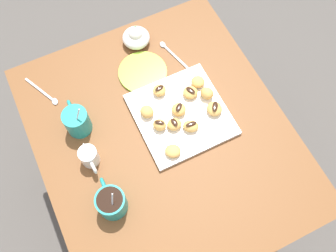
{
  "coord_description": "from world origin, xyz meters",
  "views": [
    {
      "loc": [
        -0.44,
        0.2,
        1.89
      ],
      "look_at": [
        0.02,
        -0.03,
        0.74
      ],
      "focal_mm": 39.98,
      "sensor_mm": 36.0,
      "label": 1
    }
  ],
  "objects_px": {
    "beignet_2": "(161,124)",
    "ice_cream_bowl": "(136,37)",
    "beignet_0": "(190,93)",
    "pastry_plate_square": "(181,115)",
    "coffee_mug_teal_right": "(77,121)",
    "dining_table": "(163,149)",
    "beignet_6": "(198,82)",
    "cream_pitcher_white": "(89,156)",
    "beignet_8": "(215,110)",
    "beignet_3": "(147,112)",
    "coffee_mug_teal_left": "(111,202)",
    "beignet_5": "(207,93)",
    "beignet_1": "(191,126)",
    "saucer_lime_left": "(143,72)",
    "beignet_7": "(159,90)",
    "beignet_10": "(174,124)",
    "beignet_9": "(179,110)",
    "beignet_4": "(172,152)"
  },
  "relations": [
    {
      "from": "beignet_2",
      "to": "beignet_6",
      "type": "height_order",
      "value": "beignet_2"
    },
    {
      "from": "beignet_2",
      "to": "beignet_3",
      "type": "distance_m",
      "value": 0.07
    },
    {
      "from": "saucer_lime_left",
      "to": "beignet_7",
      "type": "height_order",
      "value": "beignet_7"
    },
    {
      "from": "coffee_mug_teal_left",
      "to": "beignet_1",
      "type": "relative_size",
      "value": 2.64
    },
    {
      "from": "saucer_lime_left",
      "to": "beignet_6",
      "type": "bearing_deg",
      "value": -131.57
    },
    {
      "from": "beignet_0",
      "to": "ice_cream_bowl",
      "type": "bearing_deg",
      "value": 14.11
    },
    {
      "from": "dining_table",
      "to": "saucer_lime_left",
      "type": "height_order",
      "value": "saucer_lime_left"
    },
    {
      "from": "pastry_plate_square",
      "to": "beignet_5",
      "type": "height_order",
      "value": "beignet_5"
    },
    {
      "from": "cream_pitcher_white",
      "to": "pastry_plate_square",
      "type": "bearing_deg",
      "value": -86.89
    },
    {
      "from": "dining_table",
      "to": "beignet_6",
      "type": "distance_m",
      "value": 0.28
    },
    {
      "from": "dining_table",
      "to": "beignet_3",
      "type": "relative_size",
      "value": 20.06
    },
    {
      "from": "saucer_lime_left",
      "to": "coffee_mug_teal_right",
      "type": "bearing_deg",
      "value": 110.14
    },
    {
      "from": "coffee_mug_teal_left",
      "to": "beignet_6",
      "type": "relative_size",
      "value": 2.91
    },
    {
      "from": "beignet_8",
      "to": "dining_table",
      "type": "bearing_deg",
      "value": 88.76
    },
    {
      "from": "beignet_5",
      "to": "beignet_10",
      "type": "xyz_separation_m",
      "value": [
        -0.05,
        0.15,
        -0.0
      ]
    },
    {
      "from": "ice_cream_bowl",
      "to": "beignet_3",
      "type": "xyz_separation_m",
      "value": [
        -0.3,
        0.09,
        0.0
      ]
    },
    {
      "from": "saucer_lime_left",
      "to": "beignet_2",
      "type": "relative_size",
      "value": 3.88
    },
    {
      "from": "beignet_2",
      "to": "beignet_8",
      "type": "relative_size",
      "value": 0.82
    },
    {
      "from": "beignet_3",
      "to": "beignet_5",
      "type": "relative_size",
      "value": 1.03
    },
    {
      "from": "saucer_lime_left",
      "to": "beignet_3",
      "type": "relative_size",
      "value": 3.67
    },
    {
      "from": "beignet_3",
      "to": "beignet_10",
      "type": "height_order",
      "value": "beignet_3"
    },
    {
      "from": "beignet_1",
      "to": "beignet_2",
      "type": "xyz_separation_m",
      "value": [
        0.05,
        0.09,
        0.0
      ]
    },
    {
      "from": "ice_cream_bowl",
      "to": "beignet_0",
      "type": "relative_size",
      "value": 1.97
    },
    {
      "from": "dining_table",
      "to": "beignet_5",
      "type": "distance_m",
      "value": 0.27
    },
    {
      "from": "cream_pitcher_white",
      "to": "beignet_5",
      "type": "xyz_separation_m",
      "value": [
        0.04,
        -0.45,
        -0.0
      ]
    },
    {
      "from": "dining_table",
      "to": "coffee_mug_teal_left",
      "type": "height_order",
      "value": "coffee_mug_teal_left"
    },
    {
      "from": "beignet_1",
      "to": "beignet_5",
      "type": "relative_size",
      "value": 1.13
    },
    {
      "from": "cream_pitcher_white",
      "to": "beignet_8",
      "type": "xyz_separation_m",
      "value": [
        -0.03,
        -0.45,
        -0.01
      ]
    },
    {
      "from": "beignet_1",
      "to": "beignet_8",
      "type": "relative_size",
      "value": 0.95
    },
    {
      "from": "beignet_1",
      "to": "beignet_2",
      "type": "distance_m",
      "value": 0.1
    },
    {
      "from": "dining_table",
      "to": "beignet_10",
      "type": "bearing_deg",
      "value": -80.31
    },
    {
      "from": "coffee_mug_teal_right",
      "to": "beignet_8",
      "type": "relative_size",
      "value": 2.67
    },
    {
      "from": "coffee_mug_teal_left",
      "to": "beignet_1",
      "type": "xyz_separation_m",
      "value": [
        0.12,
        -0.33,
        -0.02
      ]
    },
    {
      "from": "beignet_0",
      "to": "beignet_2",
      "type": "distance_m",
      "value": 0.16
    },
    {
      "from": "ice_cream_bowl",
      "to": "dining_table",
      "type": "bearing_deg",
      "value": 169.17
    },
    {
      "from": "coffee_mug_teal_left",
      "to": "beignet_9",
      "type": "height_order",
      "value": "coffee_mug_teal_left"
    },
    {
      "from": "beignet_4",
      "to": "beignet_5",
      "type": "xyz_separation_m",
      "value": [
        0.14,
        -0.2,
        0.01
      ]
    },
    {
      "from": "saucer_lime_left",
      "to": "cream_pitcher_white",
      "type": "bearing_deg",
      "value": 128.75
    },
    {
      "from": "beignet_2",
      "to": "ice_cream_bowl",
      "type": "bearing_deg",
      "value": -10.96
    },
    {
      "from": "cream_pitcher_white",
      "to": "beignet_9",
      "type": "xyz_separation_m",
      "value": [
        0.03,
        -0.33,
        -0.01
      ]
    },
    {
      "from": "cream_pitcher_white",
      "to": "beignet_7",
      "type": "xyz_separation_m",
      "value": [
        0.12,
        -0.31,
        -0.01
      ]
    },
    {
      "from": "beignet_1",
      "to": "beignet_3",
      "type": "xyz_separation_m",
      "value": [
        0.11,
        0.11,
        0.0
      ]
    },
    {
      "from": "pastry_plate_square",
      "to": "coffee_mug_teal_right",
      "type": "relative_size",
      "value": 2.05
    },
    {
      "from": "coffee_mug_teal_left",
      "to": "beignet_2",
      "type": "height_order",
      "value": "coffee_mug_teal_left"
    },
    {
      "from": "beignet_9",
      "to": "beignet_6",
      "type": "bearing_deg",
      "value": -57.93
    },
    {
      "from": "saucer_lime_left",
      "to": "beignet_1",
      "type": "relative_size",
      "value": 3.35
    },
    {
      "from": "dining_table",
      "to": "beignet_2",
      "type": "relative_size",
      "value": 21.17
    },
    {
      "from": "dining_table",
      "to": "beignet_6",
      "type": "xyz_separation_m",
      "value": [
        0.12,
        -0.19,
        0.16
      ]
    },
    {
      "from": "beignet_3",
      "to": "beignet_1",
      "type": "bearing_deg",
      "value": -135.3
    },
    {
      "from": "coffee_mug_teal_left",
      "to": "cream_pitcher_white",
      "type": "xyz_separation_m",
      "value": [
        0.17,
        0.01,
        -0.01
      ]
    }
  ]
}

